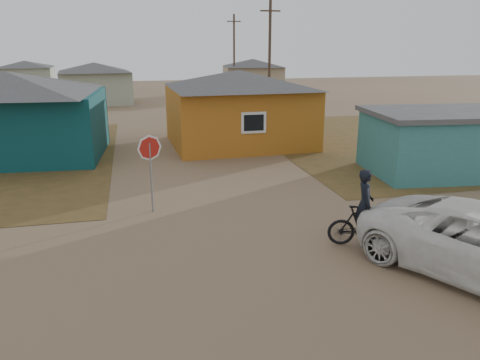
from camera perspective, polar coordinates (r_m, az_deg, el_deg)
The scene contains 12 objects.
ground at distance 11.68m, azimuth 3.40°, elevation -10.20°, with size 120.00×120.00×0.00m, color #806449.
grass_ne at distance 29.09m, azimuth 23.12°, elevation 4.72°, with size 20.00×18.00×0.00m, color brown.
house_teal at distance 24.34m, azimuth -26.16°, elevation 7.23°, with size 8.93×7.08×4.00m.
house_yellow at distance 24.84m, azimuth -0.11°, elevation 8.92°, with size 7.72×6.76×3.90m.
shed_turquoise at distance 21.08m, azimuth 23.75°, elevation 4.29°, with size 6.71×4.93×2.60m.
house_pale_west at distance 44.24m, azimuth -17.23°, elevation 11.28°, with size 7.04×6.15×3.60m.
house_beige_east at distance 51.78m, azimuth 1.57°, elevation 12.62°, with size 6.95×6.05×3.60m.
house_pale_north at distance 57.18m, azimuth -24.62°, elevation 11.44°, with size 6.28×5.81×3.40m.
utility_pole_near at distance 33.41m, azimuth 3.62°, elevation 14.47°, with size 1.40×0.20×8.00m.
utility_pole_far at distance 49.16m, azimuth -0.72°, elevation 15.09°, with size 1.40×0.20×8.00m.
stop_sign at distance 14.85m, azimuth -10.92°, elevation 2.90°, with size 0.82×0.07×2.51m.
cyclist at distance 12.82m, azimuth 14.83°, elevation -4.54°, with size 1.93×1.03×2.10m.
Camera 1 is at (-3.02, -10.01, 5.22)m, focal length 35.00 mm.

